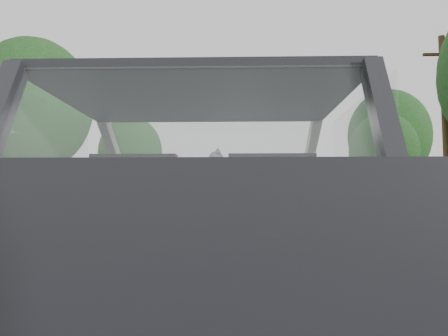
# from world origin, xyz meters

# --- Properties ---
(ground) EXTENTS (140.00, 140.00, 0.00)m
(ground) POSITION_xyz_m (0.00, 0.00, 0.00)
(ground) COLOR #262626
(ground) RESTS_ON ground
(subject_car) EXTENTS (1.80, 4.00, 1.45)m
(subject_car) POSITION_xyz_m (0.00, 0.00, 0.72)
(subject_car) COLOR black
(subject_car) RESTS_ON ground
(dashboard) EXTENTS (1.58, 0.45, 0.30)m
(dashboard) POSITION_xyz_m (0.00, 0.62, 0.85)
(dashboard) COLOR black
(dashboard) RESTS_ON subject_car
(driver_seat) EXTENTS (0.50, 0.72, 0.42)m
(driver_seat) POSITION_xyz_m (-0.40, -0.29, 0.88)
(driver_seat) COLOR black
(driver_seat) RESTS_ON subject_car
(passenger_seat) EXTENTS (0.50, 0.72, 0.42)m
(passenger_seat) POSITION_xyz_m (0.40, -0.29, 0.88)
(passenger_seat) COLOR black
(passenger_seat) RESTS_ON subject_car
(steering_wheel) EXTENTS (0.36, 0.36, 0.04)m
(steering_wheel) POSITION_xyz_m (-0.40, 0.33, 0.92)
(steering_wheel) COLOR black
(steering_wheel) RESTS_ON dashboard
(cat) EXTENTS (0.59, 0.29, 0.25)m
(cat) POSITION_xyz_m (0.28, 0.63, 1.08)
(cat) COLOR gray
(cat) RESTS_ON dashboard
(guardrail) EXTENTS (0.05, 90.00, 0.32)m
(guardrail) POSITION_xyz_m (4.30, 10.00, 0.58)
(guardrail) COLOR gray
(guardrail) RESTS_ON ground
(other_car) EXTENTS (2.40, 4.73, 1.49)m
(other_car) POSITION_xyz_m (-0.17, 25.15, 0.74)
(other_car) COLOR #9BA2A9
(other_car) RESTS_ON ground
(highway_sign) EXTENTS (0.54, 1.02, 2.68)m
(highway_sign) POSITION_xyz_m (4.67, 19.68, 1.34)
(highway_sign) COLOR #135822
(highway_sign) RESTS_ON ground
(utility_pole) EXTENTS (0.26, 0.26, 7.20)m
(utility_pole) POSITION_xyz_m (8.04, 13.44, 3.60)
(utility_pole) COLOR #4A361A
(utility_pole) RESTS_ON ground
(tree_2) EXTENTS (4.97, 4.97, 5.85)m
(tree_2) POSITION_xyz_m (8.61, 21.93, 2.92)
(tree_2) COLOR #123F11
(tree_2) RESTS_ON ground
(tree_3) EXTENTS (6.51, 6.51, 9.10)m
(tree_3) POSITION_xyz_m (11.64, 29.62, 4.55)
(tree_3) COLOR #123F11
(tree_3) RESTS_ON ground
(tree_5) EXTENTS (6.69, 6.69, 8.56)m
(tree_5) POSITION_xyz_m (-9.56, 17.46, 4.28)
(tree_5) COLOR #123F11
(tree_5) RESTS_ON ground
(tree_6) EXTENTS (5.26, 5.26, 7.33)m
(tree_6) POSITION_xyz_m (-7.86, 30.01, 3.67)
(tree_6) COLOR #123F11
(tree_6) RESTS_ON ground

